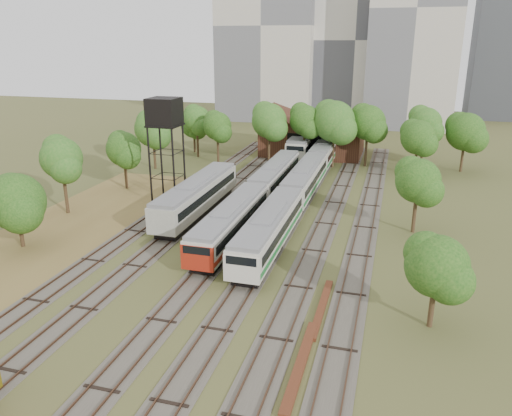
% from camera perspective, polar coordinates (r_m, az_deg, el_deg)
% --- Properties ---
extents(ground, '(240.00, 240.00, 0.00)m').
position_cam_1_polar(ground, '(32.02, -10.01, -16.00)').
color(ground, '#475123').
rests_on(ground, ground).
extents(dry_grass_patch, '(14.00, 60.00, 0.04)m').
position_cam_1_polar(dry_grass_patch, '(47.19, -25.88, -5.81)').
color(dry_grass_patch, brown).
rests_on(dry_grass_patch, ground).
extents(tracks, '(24.60, 80.00, 0.19)m').
position_cam_1_polar(tracks, '(53.28, 0.87, -1.11)').
color(tracks, '#4C473D').
rests_on(tracks, ground).
extents(railcar_red_set, '(2.76, 34.58, 3.40)m').
position_cam_1_polar(railcar_red_set, '(54.78, 0.04, 1.40)').
color(railcar_red_set, black).
rests_on(railcar_red_set, ground).
extents(railcar_green_set, '(2.86, 52.08, 3.53)m').
position_cam_1_polar(railcar_green_set, '(61.07, 5.62, 3.19)').
color(railcar_green_set, black).
rests_on(railcar_green_set, ground).
extents(railcar_rear, '(3.12, 16.08, 3.86)m').
position_cam_1_polar(railcar_rear, '(82.24, 5.59, 7.34)').
color(railcar_rear, black).
rests_on(railcar_rear, ground).
extents(old_grey_coach, '(3.00, 18.00, 3.71)m').
position_cam_1_polar(old_grey_coach, '(54.45, -6.74, 1.40)').
color(old_grey_coach, black).
rests_on(old_grey_coach, ground).
extents(water_tower, '(3.46, 3.46, 11.94)m').
position_cam_1_polar(water_tower, '(58.06, -10.43, 10.45)').
color(water_tower, black).
rests_on(water_tower, ground).
extents(rail_pile_near, '(0.60, 8.94, 0.30)m').
position_cam_1_polar(rail_pile_near, '(30.51, 5.10, -17.37)').
color(rail_pile_near, brown).
rests_on(rail_pile_near, ground).
extents(rail_pile_far, '(0.52, 8.25, 0.27)m').
position_cam_1_polar(rail_pile_far, '(36.15, 7.50, -11.24)').
color(rail_pile_far, brown).
rests_on(rail_pile_far, ground).
extents(maintenance_shed, '(16.45, 11.55, 7.58)m').
position_cam_1_polar(maintenance_shed, '(83.88, 6.54, 8.14)').
color(maintenance_shed, '#3C1F16').
rests_on(maintenance_shed, ground).
extents(tree_band_left, '(6.92, 64.35, 8.52)m').
position_cam_1_polar(tree_band_left, '(58.59, -19.17, 4.87)').
color(tree_band_left, '#382616').
rests_on(tree_band_left, ground).
extents(tree_band_far, '(45.09, 9.75, 9.82)m').
position_cam_1_polar(tree_band_far, '(74.95, 8.85, 9.52)').
color(tree_band_far, '#382616').
rests_on(tree_band_far, ground).
extents(tree_band_right, '(5.05, 44.92, 7.74)m').
position_cam_1_polar(tree_band_right, '(55.06, 18.35, 4.04)').
color(tree_band_right, '#382616').
rests_on(tree_band_right, ground).
extents(tower_left, '(22.00, 16.00, 42.00)m').
position_cam_1_polar(tower_left, '(122.28, 1.58, 20.03)').
color(tower_left, beige).
rests_on(tower_left, ground).
extents(tower_centre, '(20.00, 18.00, 36.00)m').
position_cam_1_polar(tower_centre, '(123.88, 11.66, 18.28)').
color(tower_centre, beige).
rests_on(tower_centre, ground).
extents(tower_right, '(18.00, 16.00, 48.00)m').
position_cam_1_polar(tower_right, '(115.63, 17.86, 20.78)').
color(tower_right, beige).
rests_on(tower_right, ground).
extents(tower_far_right, '(12.00, 12.00, 28.00)m').
position_cam_1_polar(tower_far_right, '(135.29, 26.02, 15.15)').
color(tower_far_right, '#3F4247').
rests_on(tower_far_right, ground).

